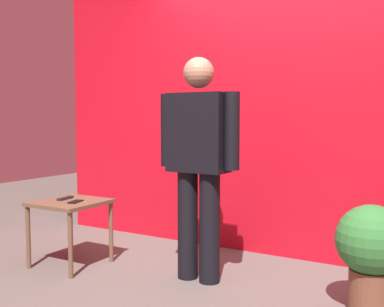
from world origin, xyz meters
name	(u,v)px	position (x,y,z in m)	size (l,w,h in m)	color
ground_plane	(200,304)	(0.00, 0.00, 0.00)	(12.00, 12.00, 0.00)	#59544F
back_wall_red	(273,100)	(0.00, 1.32, 1.39)	(4.65, 0.12, 2.77)	red
standing_person	(199,157)	(-0.23, 0.39, 0.93)	(0.66, 0.24, 1.67)	black
side_table	(70,210)	(-1.32, 0.16, 0.46)	(0.53, 0.53, 0.54)	brown
cell_phone	(76,202)	(-1.23, 0.13, 0.55)	(0.07, 0.14, 0.01)	black
tv_remote	(65,198)	(-1.40, 0.19, 0.55)	(0.04, 0.17, 0.02)	black
potted_plant	(371,249)	(0.99, 0.41, 0.41)	(0.44, 0.44, 0.69)	brown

